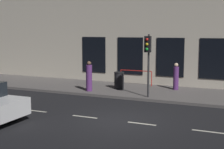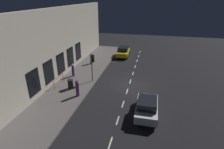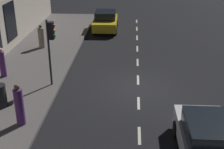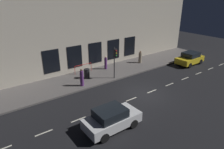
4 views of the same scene
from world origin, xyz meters
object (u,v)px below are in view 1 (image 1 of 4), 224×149
object	(u,v)px
pedestrian_2	(176,77)
traffic_light	(148,51)
pedestrian_0	(89,77)
trash_bin	(119,80)

from	to	relation	value
pedestrian_2	traffic_light	bearing A→B (deg)	96.00
pedestrian_0	pedestrian_2	size ratio (longest dim) A/B	1.09
traffic_light	trash_bin	world-z (taller)	traffic_light
traffic_light	trash_bin	xyz separation A→B (m)	(1.85, 2.40, -1.95)
pedestrian_0	trash_bin	world-z (taller)	pedestrian_0
traffic_light	trash_bin	distance (m)	3.60
trash_bin	traffic_light	bearing A→B (deg)	-127.59
traffic_light	pedestrian_2	bearing A→B (deg)	-15.74
traffic_light	pedestrian_0	size ratio (longest dim) A/B	1.90
traffic_light	pedestrian_2	distance (m)	3.54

